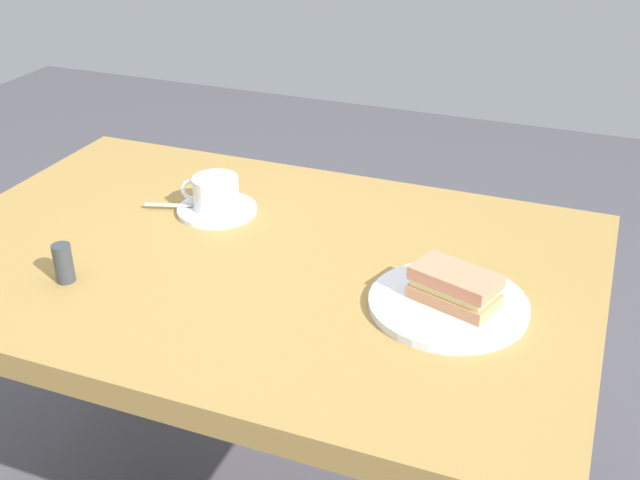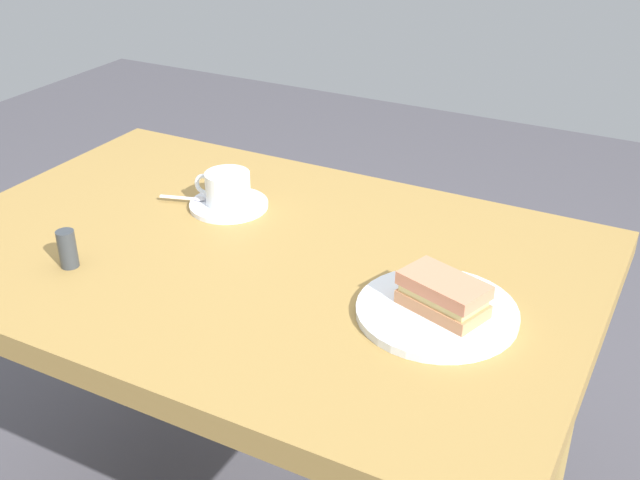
{
  "view_description": "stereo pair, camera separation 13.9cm",
  "coord_description": "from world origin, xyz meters",
  "px_view_note": "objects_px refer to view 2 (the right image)",
  "views": [
    {
      "loc": [
        -0.56,
        1.1,
        1.44
      ],
      "look_at": [
        -0.11,
        -0.04,
        0.78
      ],
      "focal_mm": 43.72,
      "sensor_mm": 36.0,
      "label": 1
    },
    {
      "loc": [
        -0.68,
        1.04,
        1.44
      ],
      "look_at": [
        -0.11,
        -0.04,
        0.78
      ],
      "focal_mm": 43.72,
      "sensor_mm": 36.0,
      "label": 2
    }
  ],
  "objects_px": {
    "coffee_cup": "(227,187)",
    "spoon": "(191,198)",
    "sandwich_plate": "(437,312)",
    "salt_shaker": "(67,249)",
    "dining_table": "(257,294)",
    "sandwich_front": "(443,295)",
    "coffee_saucer": "(229,205)"
  },
  "relations": [
    {
      "from": "coffee_cup",
      "to": "spoon",
      "type": "height_order",
      "value": "coffee_cup"
    },
    {
      "from": "coffee_cup",
      "to": "salt_shaker",
      "type": "bearing_deg",
      "value": 71.15
    },
    {
      "from": "sandwich_plate",
      "to": "spoon",
      "type": "relative_size",
      "value": 2.63
    },
    {
      "from": "dining_table",
      "to": "sandwich_front",
      "type": "xyz_separation_m",
      "value": [
        -0.37,
        0.05,
        0.14
      ]
    },
    {
      "from": "salt_shaker",
      "to": "dining_table",
      "type": "bearing_deg",
      "value": -142.22
    },
    {
      "from": "sandwich_plate",
      "to": "spoon",
      "type": "height_order",
      "value": "spoon"
    },
    {
      "from": "sandwich_plate",
      "to": "coffee_saucer",
      "type": "bearing_deg",
      "value": -18.85
    },
    {
      "from": "coffee_cup",
      "to": "salt_shaker",
      "type": "distance_m",
      "value": 0.35
    },
    {
      "from": "salt_shaker",
      "to": "coffee_saucer",
      "type": "bearing_deg",
      "value": -109.09
    },
    {
      "from": "coffee_saucer",
      "to": "sandwich_front",
      "type": "bearing_deg",
      "value": 161.33
    },
    {
      "from": "spoon",
      "to": "sandwich_plate",
      "type": "bearing_deg",
      "value": 165.6
    },
    {
      "from": "dining_table",
      "to": "spoon",
      "type": "relative_size",
      "value": 12.47
    },
    {
      "from": "dining_table",
      "to": "sandwich_front",
      "type": "height_order",
      "value": "sandwich_front"
    },
    {
      "from": "dining_table",
      "to": "sandwich_front",
      "type": "relative_size",
      "value": 8.03
    },
    {
      "from": "coffee_cup",
      "to": "spoon",
      "type": "bearing_deg",
      "value": 17.14
    },
    {
      "from": "sandwich_plate",
      "to": "salt_shaker",
      "type": "height_order",
      "value": "salt_shaker"
    },
    {
      "from": "coffee_saucer",
      "to": "spoon",
      "type": "bearing_deg",
      "value": 16.96
    },
    {
      "from": "dining_table",
      "to": "sandwich_plate",
      "type": "height_order",
      "value": "sandwich_plate"
    },
    {
      "from": "dining_table",
      "to": "coffee_cup",
      "type": "distance_m",
      "value": 0.24
    },
    {
      "from": "coffee_saucer",
      "to": "spoon",
      "type": "distance_m",
      "value": 0.08
    },
    {
      "from": "dining_table",
      "to": "coffee_cup",
      "type": "relative_size",
      "value": 10.19
    },
    {
      "from": "sandwich_front",
      "to": "coffee_cup",
      "type": "height_order",
      "value": "coffee_cup"
    },
    {
      "from": "sandwich_front",
      "to": "salt_shaker",
      "type": "distance_m",
      "value": 0.65
    },
    {
      "from": "coffee_cup",
      "to": "salt_shaker",
      "type": "xyz_separation_m",
      "value": [
        0.11,
        0.33,
        -0.01
      ]
    },
    {
      "from": "sandwich_front",
      "to": "salt_shaker",
      "type": "height_order",
      "value": "sandwich_front"
    },
    {
      "from": "sandwich_plate",
      "to": "coffee_cup",
      "type": "distance_m",
      "value": 0.54
    },
    {
      "from": "spoon",
      "to": "salt_shaker",
      "type": "height_order",
      "value": "salt_shaker"
    },
    {
      "from": "coffee_saucer",
      "to": "dining_table",
      "type": "bearing_deg",
      "value": 138.05
    },
    {
      "from": "sandwich_front",
      "to": "salt_shaker",
      "type": "xyz_separation_m",
      "value": [
        0.63,
        0.15,
        -0.01
      ]
    },
    {
      "from": "sandwich_front",
      "to": "spoon",
      "type": "bearing_deg",
      "value": -14.3
    },
    {
      "from": "spoon",
      "to": "salt_shaker",
      "type": "xyz_separation_m",
      "value": [
        0.04,
        0.3,
        0.02
      ]
    },
    {
      "from": "spoon",
      "to": "coffee_cup",
      "type": "bearing_deg",
      "value": -162.86
    }
  ]
}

